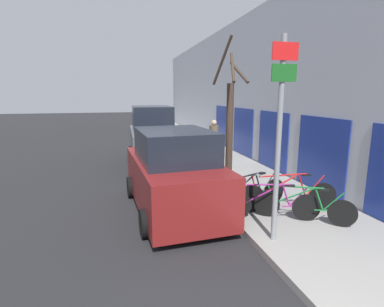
# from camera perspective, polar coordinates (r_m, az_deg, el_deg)

# --- Properties ---
(ground_plane) EXTENTS (80.00, 80.00, 0.00)m
(ground_plane) POSITION_cam_1_polar(r_m,az_deg,el_deg) (12.75, -6.80, -2.43)
(ground_plane) COLOR black
(sidewalk_curb) EXTENTS (3.20, 32.00, 0.15)m
(sidewalk_curb) POSITION_cam_1_polar(r_m,az_deg,el_deg) (15.92, 1.21, 0.66)
(sidewalk_curb) COLOR gray
(sidewalk_curb) RESTS_ON ground
(building_facade) EXTENTS (0.23, 32.00, 6.50)m
(building_facade) POSITION_cam_1_polar(r_m,az_deg,el_deg) (16.12, 7.48, 11.93)
(building_facade) COLOR #B2B7C1
(building_facade) RESTS_ON ground
(signpost) EXTENTS (0.51, 0.12, 3.88)m
(signpost) POSITION_cam_1_polar(r_m,az_deg,el_deg) (5.80, 16.27, 3.73)
(signpost) COLOR gray
(signpost) RESTS_ON sidewalk_curb
(bicycle_0) EXTENTS (1.84, 1.30, 0.84)m
(bicycle_0) POSITION_cam_1_polar(r_m,az_deg,el_deg) (7.30, 20.40, -9.35)
(bicycle_0) COLOR black
(bicycle_0) RESTS_ON sidewalk_curb
(bicycle_1) EXTENTS (2.02, 0.85, 0.86)m
(bicycle_1) POSITION_cam_1_polar(r_m,az_deg,el_deg) (7.21, 14.96, -9.20)
(bicycle_1) COLOR black
(bicycle_1) RESTS_ON sidewalk_curb
(bicycle_2) EXTENTS (2.49, 0.56, 0.96)m
(bicycle_2) POSITION_cam_1_polar(r_m,az_deg,el_deg) (7.76, 17.67, -7.59)
(bicycle_2) COLOR black
(bicycle_2) RESTS_ON sidewalk_curb
(bicycle_3) EXTENTS (2.46, 0.88, 0.96)m
(bicycle_3) POSITION_cam_1_polar(r_m,az_deg,el_deg) (7.47, 10.45, -7.95)
(bicycle_3) COLOR black
(bicycle_3) RESTS_ON sidewalk_curb
(parked_car_0) EXTENTS (2.32, 4.38, 2.13)m
(parked_car_0) POSITION_cam_1_polar(r_m,az_deg,el_deg) (7.71, -3.48, -3.95)
(parked_car_0) COLOR maroon
(parked_car_0) RESTS_ON ground
(parked_car_1) EXTENTS (2.04, 4.44, 2.51)m
(parked_car_1) POSITION_cam_1_polar(r_m,az_deg,el_deg) (12.96, -7.61, 2.82)
(parked_car_1) COLOR #51565B
(parked_car_1) RESTS_ON ground
(pedestrian_near) EXTENTS (0.46, 0.39, 1.77)m
(pedestrian_near) POSITION_cam_1_polar(r_m,az_deg,el_deg) (12.89, 4.19, 3.08)
(pedestrian_near) COLOR #333338
(pedestrian_near) RESTS_ON sidewalk_curb
(street_tree) EXTENTS (0.49, 1.68, 4.42)m
(street_tree) POSITION_cam_1_polar(r_m,az_deg,el_deg) (8.59, 7.12, 4.75)
(street_tree) COLOR #3D2D23
(street_tree) RESTS_ON sidewalk_curb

